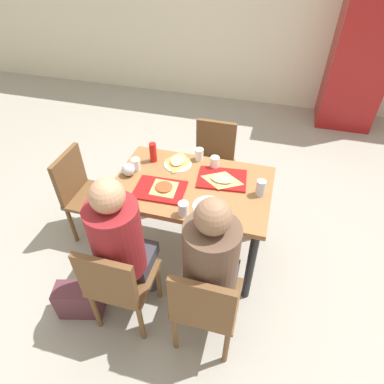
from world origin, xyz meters
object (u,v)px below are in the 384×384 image
object	(u,v)px
tray_red_far	(222,179)
pizza_slice_b	(222,179)
main_table	(192,195)
drink_fridge	(362,53)
chair_near_left	(117,282)
pizza_slice_a	(164,187)
tray_red_near	(160,190)
paper_plate_near_edge	(209,207)
pizza_slice_c	(178,161)
person_in_brown_jacket	(211,262)
paper_plate_center	(178,164)
chair_left_end	(84,190)
soda_can	(261,188)
chair_near_right	(205,305)
person_in_red	(121,241)
chair_far_side	(213,158)
plastic_cup_c	(136,164)
foil_bundle	(128,169)
plastic_cup_b	(183,209)
handbag	(80,300)
plastic_cup_a	(199,154)
condiment_bottle	(153,152)

from	to	relation	value
tray_red_far	pizza_slice_b	world-z (taller)	pizza_slice_b
main_table	drink_fridge	size ratio (longest dim) A/B	0.61
main_table	chair_near_left	bearing A→B (deg)	-110.96
pizza_slice_a	tray_red_near	bearing A→B (deg)	-150.74
paper_plate_near_edge	pizza_slice_c	bearing A→B (deg)	129.27
person_in_brown_jacket	drink_fridge	world-z (taller)	drink_fridge
tray_red_near	paper_plate_center	xyz separation A→B (m)	(0.03, 0.34, -0.00)
chair_left_end	soda_can	world-z (taller)	soda_can
paper_plate_center	pizza_slice_a	distance (m)	0.32
main_table	soda_can	world-z (taller)	soda_can
tray_red_near	soda_can	distance (m)	0.72
chair_near_right	person_in_red	bearing A→B (deg)	166.48
chair_far_side	plastic_cup_c	size ratio (longest dim) A/B	8.34
plastic_cup_c	chair_left_end	bearing A→B (deg)	-173.59
soda_can	pizza_slice_a	bearing A→B (deg)	-168.63
paper_plate_center	drink_fridge	bearing A→B (deg)	58.84
foil_bundle	paper_plate_center	bearing A→B (deg)	35.11
chair_far_side	chair_left_end	distance (m)	1.23
chair_near_right	pizza_slice_a	xyz separation A→B (m)	(-0.47, 0.64, 0.31)
pizza_slice_b	plastic_cup_b	world-z (taller)	plastic_cup_b
tray_red_far	handbag	size ratio (longest dim) A/B	1.12
chair_left_end	foil_bundle	bearing A→B (deg)	-2.28
chair_far_side	tray_red_far	world-z (taller)	chair_far_side
tray_red_near	pizza_slice_a	bearing A→B (deg)	29.26
person_in_red	handbag	distance (m)	0.70
plastic_cup_a	pizza_slice_a	bearing A→B (deg)	-108.76
plastic_cup_a	plastic_cup_c	size ratio (longest dim) A/B	1.00
chair_far_side	plastic_cup_b	world-z (taller)	plastic_cup_b
chair_near_left	chair_left_end	bearing A→B (deg)	131.65
chair_near_left	person_in_red	xyz separation A→B (m)	(0.00, 0.14, 0.25)
tray_red_far	paper_plate_center	distance (m)	0.39
condiment_bottle	soda_can	bearing A→B (deg)	-12.12
plastic_cup_c	handbag	world-z (taller)	plastic_cup_c
plastic_cup_c	chair_near_right	bearing A→B (deg)	-47.16
chair_left_end	paper_plate_near_edge	size ratio (longest dim) A/B	3.79
handbag	foil_bundle	bearing A→B (deg)	79.05
main_table	chair_near_left	xyz separation A→B (m)	(-0.29, -0.76, -0.17)
person_in_red	foil_bundle	xyz separation A→B (m)	(-0.20, 0.60, 0.09)
main_table	chair_near_right	bearing A→B (deg)	-69.04
plastic_cup_a	foil_bundle	world-z (taller)	same
chair_far_side	main_table	bearing A→B (deg)	-90.00
plastic_cup_c	soda_can	bearing A→B (deg)	-2.24
chair_near_left	plastic_cup_b	bearing A→B (deg)	54.01
person_in_brown_jacket	tray_red_far	distance (m)	0.74
pizza_slice_a	pizza_slice_c	xyz separation A→B (m)	(-0.01, 0.35, -0.01)
person_in_red	pizza_slice_a	bearing A→B (deg)	77.22
soda_can	handbag	xyz separation A→B (m)	(-1.14, -0.79, -0.69)
paper_plate_center	drink_fridge	distance (m)	3.09
chair_near_left	drink_fridge	bearing A→B (deg)	64.58
handbag	pizza_slice_c	bearing A→B (deg)	65.63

